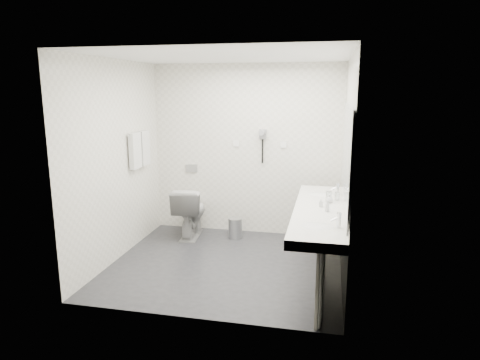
# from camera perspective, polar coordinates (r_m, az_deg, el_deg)

# --- Properties ---
(floor) EXTENTS (2.80, 2.80, 0.00)m
(floor) POSITION_cam_1_polar(r_m,az_deg,el_deg) (5.40, -1.93, -11.22)
(floor) COLOR #29292E
(floor) RESTS_ON ground
(ceiling) EXTENTS (2.80, 2.80, 0.00)m
(ceiling) POSITION_cam_1_polar(r_m,az_deg,el_deg) (4.97, -2.14, 16.28)
(ceiling) COLOR white
(ceiling) RESTS_ON wall_back
(wall_back) EXTENTS (2.80, 0.00, 2.80)m
(wall_back) POSITION_cam_1_polar(r_m,az_deg,el_deg) (6.29, 0.85, 4.00)
(wall_back) COLOR white
(wall_back) RESTS_ON floor
(wall_front) EXTENTS (2.80, 0.00, 2.80)m
(wall_front) POSITION_cam_1_polar(r_m,az_deg,el_deg) (3.82, -6.75, -1.44)
(wall_front) COLOR white
(wall_front) RESTS_ON floor
(wall_left) EXTENTS (0.00, 2.60, 2.60)m
(wall_left) POSITION_cam_1_polar(r_m,az_deg,el_deg) (5.54, -16.23, 2.40)
(wall_left) COLOR white
(wall_left) RESTS_ON floor
(wall_right) EXTENTS (0.00, 2.60, 2.60)m
(wall_right) POSITION_cam_1_polar(r_m,az_deg,el_deg) (4.89, 14.09, 1.29)
(wall_right) COLOR white
(wall_right) RESTS_ON floor
(vanity_counter) EXTENTS (0.55, 2.20, 0.10)m
(vanity_counter) POSITION_cam_1_polar(r_m,az_deg,el_deg) (4.80, 10.60, -4.29)
(vanity_counter) COLOR white
(vanity_counter) RESTS_ON floor
(vanity_panel) EXTENTS (0.03, 2.15, 0.75)m
(vanity_panel) POSITION_cam_1_polar(r_m,az_deg,el_deg) (4.94, 10.70, -9.04)
(vanity_panel) COLOR gray
(vanity_panel) RESTS_ON floor
(vanity_post_near) EXTENTS (0.06, 0.06, 0.75)m
(vanity_post_near) POSITION_cam_1_polar(r_m,az_deg,el_deg) (3.98, 10.73, -14.41)
(vanity_post_near) COLOR silver
(vanity_post_near) RESTS_ON floor
(vanity_post_far) EXTENTS (0.06, 0.06, 0.75)m
(vanity_post_far) POSITION_cam_1_polar(r_m,az_deg,el_deg) (5.92, 11.27, -5.46)
(vanity_post_far) COLOR silver
(vanity_post_far) RESTS_ON floor
(mirror) EXTENTS (0.02, 2.20, 1.05)m
(mirror) POSITION_cam_1_polar(r_m,az_deg,el_deg) (4.66, 14.11, 3.26)
(mirror) COLOR #B2BCC6
(mirror) RESTS_ON wall_right
(basin_near) EXTENTS (0.40, 0.31, 0.05)m
(basin_near) POSITION_cam_1_polar(r_m,az_deg,el_deg) (4.17, 10.36, -6.31)
(basin_near) COLOR white
(basin_near) RESTS_ON vanity_counter
(basin_far) EXTENTS (0.40, 0.31, 0.05)m
(basin_far) POSITION_cam_1_polar(r_m,az_deg,el_deg) (5.42, 10.81, -2.02)
(basin_far) COLOR white
(basin_far) RESTS_ON vanity_counter
(faucet_near) EXTENTS (0.04, 0.04, 0.15)m
(faucet_near) POSITION_cam_1_polar(r_m,az_deg,el_deg) (4.14, 13.12, -5.25)
(faucet_near) COLOR silver
(faucet_near) RESTS_ON vanity_counter
(faucet_far) EXTENTS (0.04, 0.04, 0.15)m
(faucet_far) POSITION_cam_1_polar(r_m,az_deg,el_deg) (5.40, 12.92, -1.19)
(faucet_far) COLOR silver
(faucet_far) RESTS_ON vanity_counter
(soap_bottle_a) EXTENTS (0.05, 0.05, 0.09)m
(soap_bottle_a) POSITION_cam_1_polar(r_m,az_deg,el_deg) (4.82, 10.79, -3.04)
(soap_bottle_a) COLOR beige
(soap_bottle_a) RESTS_ON vanity_counter
(soap_bottle_b) EXTENTS (0.11, 0.11, 0.10)m
(soap_bottle_b) POSITION_cam_1_polar(r_m,az_deg,el_deg) (5.01, 11.93, -2.47)
(soap_bottle_b) COLOR beige
(soap_bottle_b) RESTS_ON vanity_counter
(soap_bottle_c) EXTENTS (0.07, 0.07, 0.13)m
(soap_bottle_c) POSITION_cam_1_polar(r_m,az_deg,el_deg) (4.64, 11.63, -3.41)
(soap_bottle_c) COLOR beige
(soap_bottle_c) RESTS_ON vanity_counter
(glass_left) EXTENTS (0.08, 0.08, 0.12)m
(glass_left) POSITION_cam_1_polar(r_m,az_deg,el_deg) (5.06, 11.81, -2.19)
(glass_left) COLOR silver
(glass_left) RESTS_ON vanity_counter
(glass_right) EXTENTS (0.06, 0.06, 0.10)m
(glass_right) POSITION_cam_1_polar(r_m,az_deg,el_deg) (5.14, 12.89, -2.13)
(glass_right) COLOR silver
(glass_right) RESTS_ON vanity_counter
(toilet) EXTENTS (0.48, 0.77, 0.75)m
(toilet) POSITION_cam_1_polar(r_m,az_deg,el_deg) (6.30, -6.71, -4.23)
(toilet) COLOR white
(toilet) RESTS_ON floor
(flush_plate) EXTENTS (0.18, 0.02, 0.12)m
(flush_plate) POSITION_cam_1_polar(r_m,az_deg,el_deg) (6.54, -6.52, 1.57)
(flush_plate) COLOR #B2B5BA
(flush_plate) RESTS_ON wall_back
(pedal_bin) EXTENTS (0.21, 0.21, 0.28)m
(pedal_bin) POSITION_cam_1_polar(r_m,az_deg,el_deg) (6.24, -0.62, -6.53)
(pedal_bin) COLOR #B2B5BA
(pedal_bin) RESTS_ON floor
(bin_lid) EXTENTS (0.20, 0.20, 0.02)m
(bin_lid) POSITION_cam_1_polar(r_m,az_deg,el_deg) (6.19, -0.63, -5.22)
(bin_lid) COLOR #B2B5BA
(bin_lid) RESTS_ON pedal_bin
(towel_rail) EXTENTS (0.02, 0.62, 0.02)m
(towel_rail) POSITION_cam_1_polar(r_m,az_deg,el_deg) (5.97, -13.49, 6.13)
(towel_rail) COLOR silver
(towel_rail) RESTS_ON wall_left
(towel_near) EXTENTS (0.07, 0.24, 0.48)m
(towel_near) POSITION_cam_1_polar(r_m,az_deg,el_deg) (5.86, -13.88, 3.84)
(towel_near) COLOR silver
(towel_near) RESTS_ON towel_rail
(towel_far) EXTENTS (0.07, 0.24, 0.48)m
(towel_far) POSITION_cam_1_polar(r_m,az_deg,el_deg) (6.11, -12.75, 4.22)
(towel_far) COLOR silver
(towel_far) RESTS_ON towel_rail
(dryer_cradle) EXTENTS (0.10, 0.04, 0.14)m
(dryer_cradle) POSITION_cam_1_polar(r_m,az_deg,el_deg) (6.19, 3.08, 6.18)
(dryer_cradle) COLOR gray
(dryer_cradle) RESTS_ON wall_back
(dryer_barrel) EXTENTS (0.08, 0.14, 0.08)m
(dryer_barrel) POSITION_cam_1_polar(r_m,az_deg,el_deg) (6.11, 2.98, 6.39)
(dryer_barrel) COLOR gray
(dryer_barrel) RESTS_ON dryer_cradle
(dryer_cord) EXTENTS (0.02, 0.02, 0.35)m
(dryer_cord) POSITION_cam_1_polar(r_m,az_deg,el_deg) (6.20, 3.04, 3.87)
(dryer_cord) COLOR black
(dryer_cord) RESTS_ON dryer_cradle
(switch_plate_a) EXTENTS (0.09, 0.02, 0.09)m
(switch_plate_a) POSITION_cam_1_polar(r_m,az_deg,el_deg) (6.30, -0.52, 4.92)
(switch_plate_a) COLOR white
(switch_plate_a) RESTS_ON wall_back
(switch_plate_b) EXTENTS (0.09, 0.02, 0.09)m
(switch_plate_b) POSITION_cam_1_polar(r_m,az_deg,el_deg) (6.18, 5.85, 4.73)
(switch_plate_b) COLOR white
(switch_plate_b) RESTS_ON wall_back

